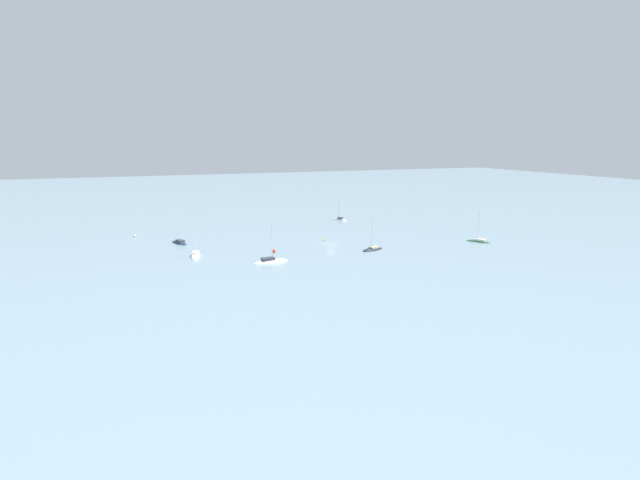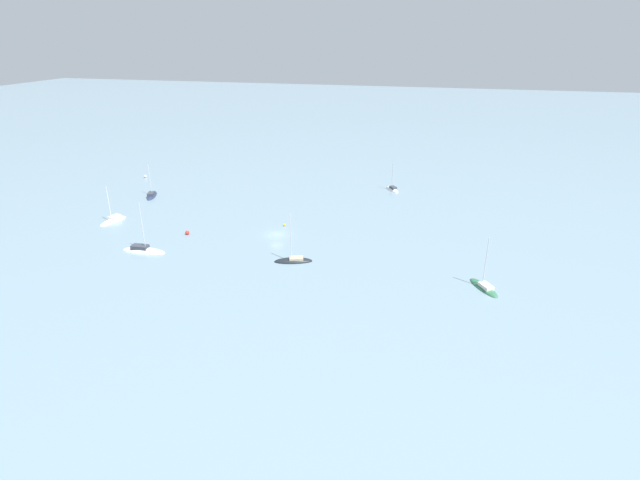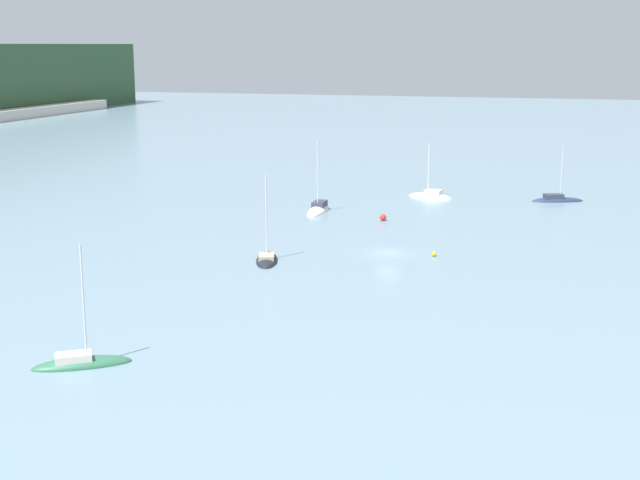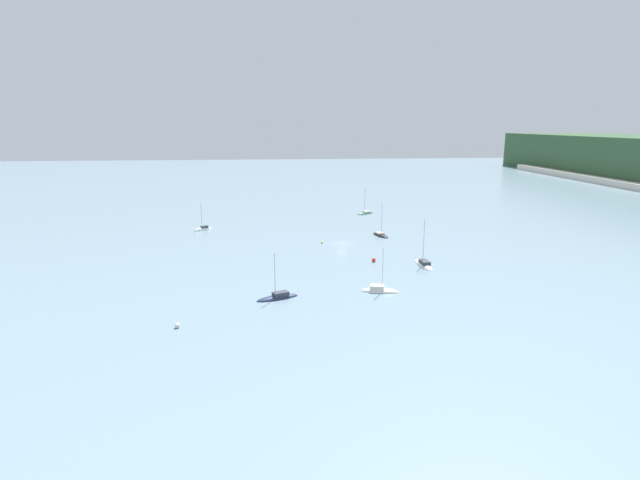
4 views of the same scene
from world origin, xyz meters
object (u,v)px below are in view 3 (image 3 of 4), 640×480
Objects in this scene: sailboat_1 at (81,364)px; mooring_buoy_2 at (434,254)px; mooring_buoy_1 at (383,217)px; sailboat_3 at (430,197)px; sailboat_5 at (318,210)px; sailboat_0 at (557,201)px; sailboat_4 at (267,260)px.

sailboat_1 is 18.15× the size of mooring_buoy_2.
mooring_buoy_2 is at bearing -152.03° from mooring_buoy_1.
mooring_buoy_1 is (-19.62, 2.97, 0.31)m from sailboat_3.
mooring_buoy_1 is at bearing 65.13° from sailboat_5.
mooring_buoy_2 is at bearing -127.34° from sailboat_0.
sailboat_4 reaches higher than mooring_buoy_2.
sailboat_5 is at bearing -11.92° from sailboat_4.
sailboat_0 is 1.01× the size of sailboat_3.
sailboat_3 is 20.29m from sailboat_5.
mooring_buoy_2 is at bearing 113.48° from sailboat_3.
sailboat_0 is 35.76m from sailboat_5.
sailboat_3 is (78.10, -12.21, 0.02)m from sailboat_1.
sailboat_5 reaches higher than sailboat_1.
sailboat_1 reaches higher than mooring_buoy_2.
sailboat_4 is (33.32, -2.17, -0.03)m from sailboat_1.
sailboat_5 is 12.48× the size of mooring_buoy_1.
sailboat_5 reaches higher than sailboat_3.
sailboat_1 is at bearing -131.69° from sailboat_0.
sailboat_4 is 0.91× the size of sailboat_5.
sailboat_1 is at bearing 158.74° from sailboat_4.
sailboat_1 is at bearing 94.64° from sailboat_3.
sailboat_4 is at bearing 164.31° from mooring_buoy_1.
mooring_buoy_1 is (-3.95, -9.93, 0.31)m from sailboat_5.
sailboat_5 is 10.70m from mooring_buoy_1.
sailboat_0 is 0.90× the size of sailboat_4.
sailboat_1 is (-79.85, 30.54, -0.02)m from sailboat_0.
sailboat_5 is (29.12, 2.86, 0.04)m from sailboat_4.
sailboat_4 is (-44.78, 10.04, -0.05)m from sailboat_3.
sailboat_0 is at bearing 115.99° from sailboat_5.
sailboat_1 is 1.08× the size of sailboat_3.
sailboat_1 is at bearing 155.06° from mooring_buoy_2.
mooring_buoy_2 is at bearing 38.42° from sailboat_5.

